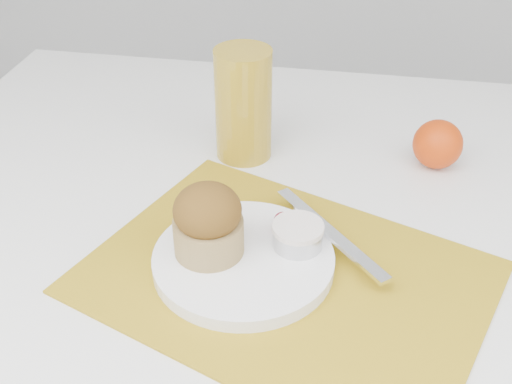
% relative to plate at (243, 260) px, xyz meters
% --- Properties ---
extents(placemat, '(0.51, 0.44, 0.00)m').
position_rel_plate_xyz_m(placemat, '(0.05, -0.01, -0.01)').
color(placemat, '#AE8A18').
rests_on(placemat, table).
extents(plate, '(0.20, 0.20, 0.02)m').
position_rel_plate_xyz_m(plate, '(0.00, 0.00, 0.00)').
color(plate, white).
rests_on(plate, placemat).
extents(ramekin, '(0.07, 0.07, 0.02)m').
position_rel_plate_xyz_m(ramekin, '(0.06, 0.03, 0.02)').
color(ramekin, '#B8B8BC').
rests_on(ramekin, plate).
extents(cream, '(0.07, 0.07, 0.01)m').
position_rel_plate_xyz_m(cream, '(0.06, 0.03, 0.03)').
color(cream, white).
rests_on(cream, ramekin).
extents(raspberry_near, '(0.02, 0.02, 0.02)m').
position_rel_plate_xyz_m(raspberry_near, '(0.04, 0.06, 0.02)').
color(raspberry_near, '#500212').
rests_on(raspberry_near, plate).
extents(raspberry_far, '(0.02, 0.02, 0.02)m').
position_rel_plate_xyz_m(raspberry_far, '(0.03, 0.05, 0.02)').
color(raspberry_far, '#59020C').
rests_on(raspberry_far, plate).
extents(butter_knife, '(0.14, 0.16, 0.00)m').
position_rel_plate_xyz_m(butter_knife, '(0.09, 0.05, 0.01)').
color(butter_knife, white).
rests_on(butter_knife, plate).
extents(orange, '(0.07, 0.07, 0.07)m').
position_rel_plate_xyz_m(orange, '(0.22, 0.26, 0.02)').
color(orange, '#D73E07').
rests_on(orange, table).
extents(juice_glass, '(0.10, 0.10, 0.16)m').
position_rel_plate_xyz_m(juice_glass, '(-0.05, 0.24, 0.07)').
color(juice_glass, '#B39321').
rests_on(juice_glass, table).
extents(muffin, '(0.09, 0.09, 0.09)m').
position_rel_plate_xyz_m(muffin, '(-0.04, 0.00, 0.05)').
color(muffin, tan).
rests_on(muffin, plate).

